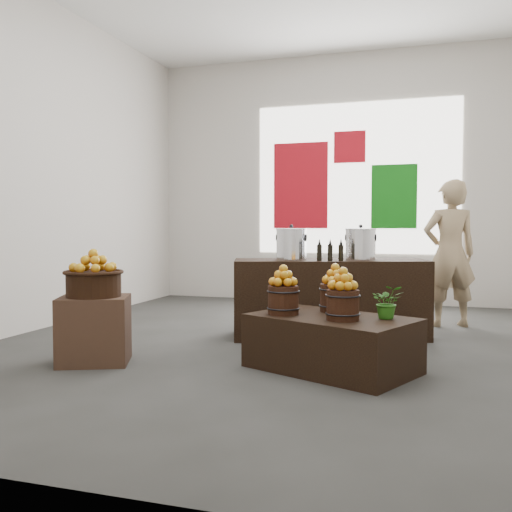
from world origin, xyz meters
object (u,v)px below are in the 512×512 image
(display_table, at_px, (332,343))
(stock_pot_center, at_px, (361,245))
(shopper, at_px, (450,253))
(counter, at_px, (330,298))
(stock_pot_left, at_px, (291,245))
(crate, at_px, (94,330))
(wicker_basket, at_px, (94,284))

(display_table, distance_m, stock_pot_center, 1.75)
(stock_pot_center, height_order, shopper, shopper)
(counter, height_order, stock_pot_left, stock_pot_left)
(crate, xyz_separation_m, display_table, (2.09, 0.38, -0.07))
(wicker_basket, distance_m, counter, 2.60)
(crate, xyz_separation_m, stock_pot_left, (1.40, 1.70, 0.73))
(stock_pot_left, bearing_deg, wicker_basket, -129.51)
(stock_pot_center, bearing_deg, shopper, 46.27)
(display_table, relative_size, stock_pot_left, 4.12)
(stock_pot_left, bearing_deg, stock_pot_center, 17.53)
(wicker_basket, distance_m, stock_pot_center, 2.90)
(display_table, relative_size, stock_pot_center, 4.12)
(stock_pot_left, distance_m, stock_pot_center, 0.77)
(stock_pot_center, xyz_separation_m, shopper, (0.96, 1.01, -0.13))
(counter, bearing_deg, stock_pot_left, 180.00)
(crate, xyz_separation_m, counter, (1.82, 1.83, 0.13))
(display_table, height_order, counter, counter)
(counter, relative_size, shopper, 1.17)
(display_table, height_order, stock_pot_left, stock_pot_left)
(counter, xyz_separation_m, stock_pot_center, (0.32, 0.10, 0.60))
(crate, relative_size, counter, 0.29)
(wicker_basket, height_order, stock_pot_center, stock_pot_center)
(stock_pot_left, bearing_deg, crate, -129.51)
(shopper, bearing_deg, display_table, 48.53)
(display_table, height_order, shopper, shopper)
(shopper, bearing_deg, crate, 23.61)
(stock_pot_center, bearing_deg, display_table, -91.84)
(display_table, xyz_separation_m, stock_pot_center, (0.05, 1.55, 0.79))
(display_table, bearing_deg, crate, -145.48)
(display_table, xyz_separation_m, stock_pot_left, (-0.68, 1.32, 0.79))
(counter, relative_size, stock_pot_center, 6.47)
(display_table, distance_m, shopper, 2.83)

